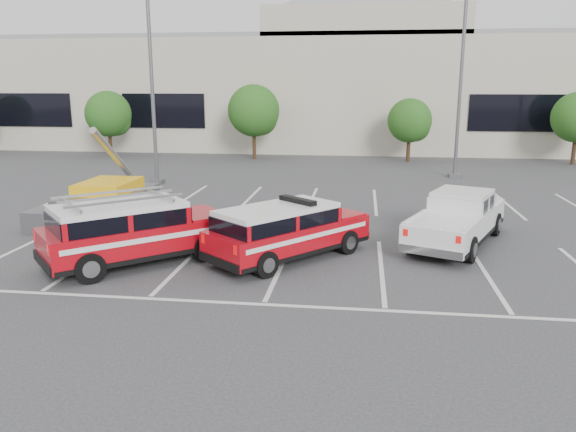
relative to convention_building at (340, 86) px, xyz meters
name	(u,v)px	position (x,y,z in m)	size (l,w,h in m)	color
ground	(282,265)	(-0.18, -31.86, -4.72)	(120.00, 120.00, 0.00)	#323234
stall_markings	(300,225)	(-0.18, -27.36, -4.71)	(23.00, 15.00, 0.01)	silver
convention_building	(340,86)	(0.00, 0.00, 0.00)	(60.00, 16.99, 13.20)	#B8AB9B
tree_left	(110,116)	(-15.09, -9.82, -1.95)	(3.07, 3.07, 4.42)	#3F2B19
tree_mid_left	(255,112)	(-5.09, -9.82, -1.68)	(3.37, 3.37, 4.85)	#3F2B19
tree_mid_right	(411,122)	(4.91, -9.82, -2.22)	(2.77, 2.77, 3.99)	#3F2B19
light_pole_left	(152,77)	(-8.18, -19.86, 0.47)	(0.90, 0.60, 10.24)	#59595E
light_pole_mid	(461,77)	(6.82, -15.86, 0.47)	(0.90, 0.60, 10.24)	#59595E
fire_chief_suv	(287,235)	(-0.12, -31.26, -4.02)	(4.49, 4.84, 1.71)	#A40711
white_pickup	(457,224)	(4.89, -29.03, -4.08)	(3.74, 5.51, 1.60)	silver
ladder_suv	(134,236)	(-4.21, -32.22, -3.93)	(5.00, 4.79, 1.96)	#A40711
utility_rig	(105,205)	(-7.00, -28.08, -4.03)	(3.41, 4.10, 3.47)	#59595E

